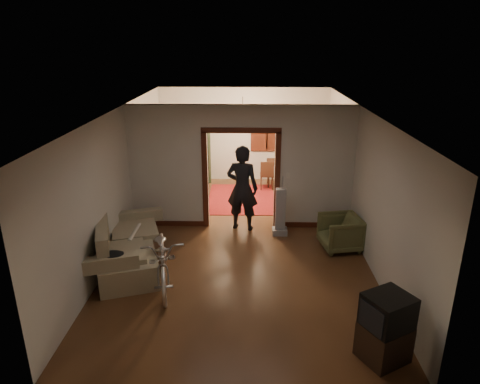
{
  "coord_description": "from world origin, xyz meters",
  "views": [
    {
      "loc": [
        0.2,
        -8.42,
        4.11
      ],
      "look_at": [
        0.0,
        -0.3,
        1.2
      ],
      "focal_mm": 32.0,
      "sensor_mm": 36.0,
      "label": 1
    }
  ],
  "objects_px": {
    "armchair": "(340,233)",
    "locker": "(196,155)",
    "desk": "(284,173)",
    "person": "(242,188)",
    "sofa": "(125,241)",
    "bicycle": "(163,258)"
  },
  "relations": [
    {
      "from": "bicycle",
      "to": "locker",
      "type": "bearing_deg",
      "value": 78.62
    },
    {
      "from": "sofa",
      "to": "armchair",
      "type": "xyz_separation_m",
      "value": [
        4.22,
        0.8,
        -0.16
      ]
    },
    {
      "from": "sofa",
      "to": "locker",
      "type": "xyz_separation_m",
      "value": [
        0.74,
        5.16,
        0.31
      ]
    },
    {
      "from": "sofa",
      "to": "person",
      "type": "xyz_separation_m",
      "value": [
        2.18,
        1.76,
        0.46
      ]
    },
    {
      "from": "bicycle",
      "to": "locker",
      "type": "xyz_separation_m",
      "value": [
        -0.11,
        5.81,
        0.31
      ]
    },
    {
      "from": "bicycle",
      "to": "armchair",
      "type": "xyz_separation_m",
      "value": [
        3.37,
        1.45,
        -0.16
      ]
    },
    {
      "from": "person",
      "to": "desk",
      "type": "xyz_separation_m",
      "value": [
        1.17,
        3.07,
        -0.6
      ]
    },
    {
      "from": "sofa",
      "to": "person",
      "type": "distance_m",
      "value": 2.84
    },
    {
      "from": "bicycle",
      "to": "desk",
      "type": "distance_m",
      "value": 6.03
    },
    {
      "from": "sofa",
      "to": "bicycle",
      "type": "xyz_separation_m",
      "value": [
        0.85,
        -0.66,
        -0.0
      ]
    },
    {
      "from": "armchair",
      "to": "locker",
      "type": "bearing_deg",
      "value": -151.28
    },
    {
      "from": "sofa",
      "to": "locker",
      "type": "bearing_deg",
      "value": 63.58
    },
    {
      "from": "armchair",
      "to": "locker",
      "type": "relative_size",
      "value": 0.48
    },
    {
      "from": "armchair",
      "to": "person",
      "type": "bearing_deg",
      "value": -125.09
    },
    {
      "from": "person",
      "to": "locker",
      "type": "xyz_separation_m",
      "value": [
        -1.44,
        3.4,
        -0.16
      ]
    },
    {
      "from": "desk",
      "to": "person",
      "type": "bearing_deg",
      "value": -121.69
    },
    {
      "from": "sofa",
      "to": "person",
      "type": "height_order",
      "value": "person"
    },
    {
      "from": "bicycle",
      "to": "armchair",
      "type": "bearing_deg",
      "value": 10.82
    },
    {
      "from": "person",
      "to": "desk",
      "type": "distance_m",
      "value": 3.34
    },
    {
      "from": "armchair",
      "to": "person",
      "type": "relative_size",
      "value": 0.4
    },
    {
      "from": "bicycle",
      "to": "desk",
      "type": "height_order",
      "value": "bicycle"
    },
    {
      "from": "armchair",
      "to": "locker",
      "type": "xyz_separation_m",
      "value": [
        -3.48,
        4.36,
        0.46
      ]
    }
  ]
}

